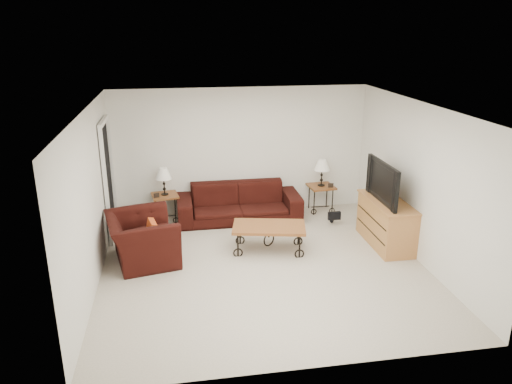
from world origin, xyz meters
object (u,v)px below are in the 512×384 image
at_px(coffee_table, 269,238).
at_px(armchair, 142,239).
at_px(lamp_right, 322,173).
at_px(tv_stand, 386,223).
at_px(television, 389,182).
at_px(sofa, 239,203).
at_px(side_table_left, 166,208).
at_px(lamp_left, 164,181).
at_px(backpack, 332,211).
at_px(side_table_right, 321,198).

height_order(coffee_table, armchair, armchair).
bearing_deg(lamp_right, tv_stand, -69.54).
relative_size(lamp_right, television, 0.46).
bearing_deg(coffee_table, television, -2.16).
height_order(sofa, side_table_left, sofa).
bearing_deg(lamp_left, lamp_right, -0.00).
distance_m(side_table_left, armchair, 1.74).
bearing_deg(armchair, backpack, -85.44).
bearing_deg(side_table_left, lamp_left, 0.00).
xyz_separation_m(armchair, tv_stand, (4.11, -0.04, 0.01)).
distance_m(coffee_table, backpack, 1.74).
height_order(sofa, television, television).
xyz_separation_m(lamp_left, coffee_table, (1.72, -1.66, -0.57)).
bearing_deg(side_table_right, side_table_left, 180.00).
bearing_deg(sofa, coffee_table, -78.20).
height_order(lamp_right, television, television).
height_order(side_table_left, lamp_left, lamp_left).
distance_m(side_table_right, tv_stand, 1.85).
distance_m(tv_stand, backpack, 1.24).
height_order(sofa, lamp_right, lamp_right).
relative_size(side_table_left, backpack, 1.11).
xyz_separation_m(coffee_table, tv_stand, (2.04, -0.08, 0.17)).
height_order(lamp_left, lamp_right, lamp_right).
height_order(side_table_left, tv_stand, tv_stand).
bearing_deg(armchair, lamp_left, -23.61).
distance_m(lamp_right, coffee_table, 2.24).
bearing_deg(television, side_table_right, -160.12).
height_order(lamp_left, armchair, lamp_left).
bearing_deg(side_table_left, backpack, -11.86).
bearing_deg(side_table_left, lamp_right, -0.00).
distance_m(sofa, tv_stand, 2.81).
xyz_separation_m(coffee_table, armchair, (-2.07, -0.04, 0.16)).
height_order(lamp_right, backpack, lamp_right).
height_order(armchair, backpack, armchair).
xyz_separation_m(side_table_left, backpack, (3.14, -0.66, -0.03)).
height_order(sofa, coffee_table, sofa).
bearing_deg(side_table_right, television, -70.12).
relative_size(coffee_table, armchair, 1.01).
xyz_separation_m(side_table_left, armchair, (-0.35, -1.70, 0.12)).
xyz_separation_m(side_table_left, lamp_left, (0.00, 0.00, 0.53)).
relative_size(sofa, side_table_left, 4.48).
bearing_deg(lamp_left, backpack, -11.86).
bearing_deg(sofa, armchair, -139.26).
relative_size(lamp_left, tv_stand, 0.40).
height_order(side_table_right, backpack, side_table_right).
bearing_deg(lamp_right, side_table_right, 0.00).
bearing_deg(backpack, side_table_left, 175.52).
xyz_separation_m(sofa, side_table_left, (-1.41, 0.18, -0.08)).
bearing_deg(television, sofa, -123.73).
xyz_separation_m(lamp_left, lamp_right, (3.11, -0.00, 0.02)).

